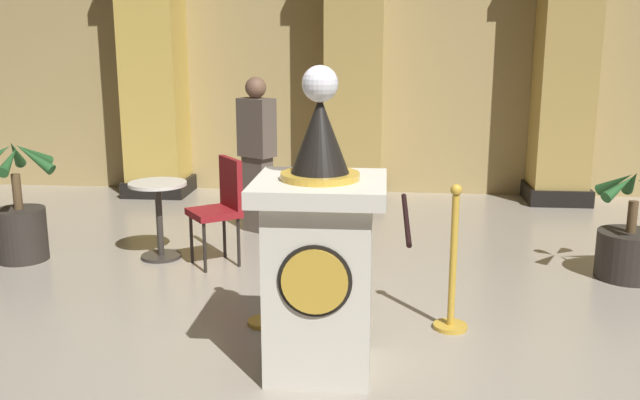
% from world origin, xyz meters
% --- Properties ---
extents(ground_plane, '(12.06, 12.06, 0.00)m').
position_xyz_m(ground_plane, '(0.00, 0.00, 0.00)').
color(ground_plane, '#9E9384').
extents(back_wall, '(12.06, 0.16, 3.55)m').
position_xyz_m(back_wall, '(0.00, 5.13, 1.77)').
color(back_wall, tan).
rests_on(back_wall, ground_plane).
extents(pedestal_clock, '(0.77, 0.77, 1.85)m').
position_xyz_m(pedestal_clock, '(0.02, -0.09, 0.73)').
color(pedestal_clock, silver).
rests_on(pedestal_clock, ground_plane).
extents(stanchion_near, '(0.24, 0.24, 1.04)m').
position_xyz_m(stanchion_near, '(0.88, 0.60, 0.36)').
color(stanchion_near, gold).
rests_on(stanchion_near, ground_plane).
extents(stanchion_far, '(0.24, 0.24, 1.04)m').
position_xyz_m(stanchion_far, '(-0.44, 0.55, 0.36)').
color(stanchion_far, gold).
rests_on(stanchion_far, ground_plane).
extents(velvet_rope, '(0.72, 0.69, 0.22)m').
position_xyz_m(velvet_rope, '(0.22, 0.57, 0.79)').
color(velvet_rope, black).
extents(column_left, '(0.84, 0.84, 3.40)m').
position_xyz_m(column_left, '(-2.53, 4.72, 1.69)').
color(column_left, black).
rests_on(column_left, ground_plane).
extents(column_right, '(0.78, 0.78, 3.40)m').
position_xyz_m(column_right, '(2.53, 4.72, 1.69)').
color(column_right, black).
rests_on(column_right, ground_plane).
extents(column_centre_rear, '(0.84, 0.84, 3.40)m').
position_xyz_m(column_centre_rear, '(0.00, 4.72, 1.69)').
color(column_centre_rear, black).
rests_on(column_centre_rear, ground_plane).
extents(potted_palm_left, '(0.81, 0.77, 1.14)m').
position_xyz_m(potted_palm_left, '(-2.90, 1.82, 0.39)').
color(potted_palm_left, '#2D2823').
rests_on(potted_palm_left, ground_plane).
extents(potted_palm_right, '(0.68, 0.67, 0.95)m').
position_xyz_m(potted_palm_right, '(2.47, 1.82, 0.28)').
color(potted_palm_right, '#2D2823').
rests_on(potted_palm_right, ground_plane).
extents(bystander_guest, '(0.42, 0.38, 1.61)m').
position_xyz_m(bystander_guest, '(-0.92, 3.01, 0.85)').
color(bystander_guest, brown).
rests_on(bystander_guest, ground_plane).
extents(cafe_table, '(0.53, 0.53, 0.72)m').
position_xyz_m(cafe_table, '(-1.65, 2.00, 0.45)').
color(cafe_table, '#332D28').
rests_on(cafe_table, ground_plane).
extents(cafe_chair_red, '(0.56, 0.56, 0.96)m').
position_xyz_m(cafe_chair_red, '(-1.04, 1.89, 0.57)').
color(cafe_chair_red, black).
rests_on(cafe_chair_red, ground_plane).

